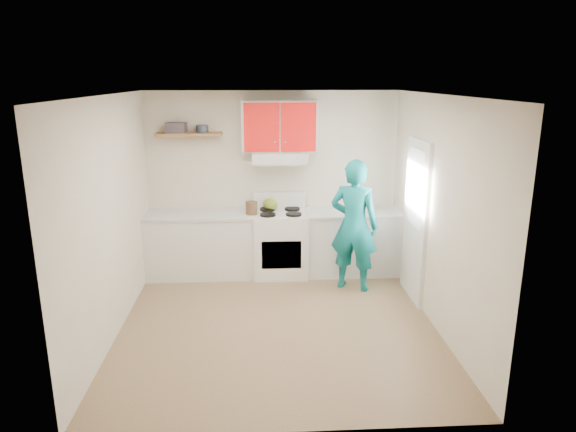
{
  "coord_description": "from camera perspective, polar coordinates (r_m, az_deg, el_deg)",
  "views": [
    {
      "loc": [
        -0.19,
        -5.45,
        2.78
      ],
      "look_at": [
        0.15,
        0.55,
        1.15
      ],
      "focal_mm": 32.04,
      "sensor_mm": 36.0,
      "label": 1
    }
  ],
  "objects": [
    {
      "name": "back_wall",
      "position": [
        7.5,
        -1.74,
        3.79
      ],
      "size": [
        3.6,
        0.04,
        2.6
      ],
      "primitive_type": "cube",
      "color": "beige",
      "rests_on": "floor"
    },
    {
      "name": "door_glass",
      "position": [
        6.58,
        13.97,
        3.07
      ],
      "size": [
        0.01,
        0.55,
        0.95
      ],
      "primitive_type": "cube",
      "color": "white",
      "rests_on": "door"
    },
    {
      "name": "left_wall",
      "position": [
        5.87,
        -19.04,
        -0.28
      ],
      "size": [
        0.04,
        3.8,
        2.6
      ],
      "primitive_type": "cube",
      "color": "beige",
      "rests_on": "floor"
    },
    {
      "name": "front_wall",
      "position": [
        3.85,
        -0.15,
        -7.45
      ],
      "size": [
        3.6,
        0.04,
        2.6
      ],
      "primitive_type": "cube",
      "color": "beige",
      "rests_on": "floor"
    },
    {
      "name": "cutting_board",
      "position": [
        7.34,
        6.53,
        0.3
      ],
      "size": [
        0.35,
        0.29,
        0.02
      ],
      "primitive_type": "cube",
      "rotation": [
        0.0,
        0.0,
        -0.24
      ],
      "color": "olive",
      "rests_on": "counter_right"
    },
    {
      "name": "right_wall",
      "position": [
        5.99,
        16.28,
        0.24
      ],
      "size": [
        0.04,
        3.8,
        2.6
      ],
      "primitive_type": "cube",
      "color": "beige",
      "rests_on": "floor"
    },
    {
      "name": "person",
      "position": [
        6.84,
        7.34,
        -1.04
      ],
      "size": [
        0.76,
        0.65,
        1.77
      ],
      "primitive_type": "imported",
      "rotation": [
        0.0,
        0.0,
        2.71
      ],
      "color": "#0E7A80",
      "rests_on": "floor"
    },
    {
      "name": "books",
      "position": [
        7.32,
        -12.31,
        9.56
      ],
      "size": [
        0.29,
        0.22,
        0.14
      ],
      "primitive_type": "cube",
      "rotation": [
        0.0,
        0.0,
        -0.11
      ],
      "color": "#453D44",
      "rests_on": "shelf"
    },
    {
      "name": "tin",
      "position": [
        7.27,
        -9.5,
        9.53
      ],
      "size": [
        0.19,
        0.19,
        0.1
      ],
      "primitive_type": "cylinder",
      "rotation": [
        0.0,
        0.0,
        -0.11
      ],
      "color": "#333D4C",
      "rests_on": "shelf"
    },
    {
      "name": "door",
      "position": [
        6.69,
        13.96,
        -0.49
      ],
      "size": [
        0.05,
        0.85,
        2.05
      ],
      "primitive_type": "cube",
      "color": "white",
      "rests_on": "floor"
    },
    {
      "name": "ceiling",
      "position": [
        5.46,
        -1.28,
        13.28
      ],
      "size": [
        3.6,
        3.8,
        0.04
      ],
      "primitive_type": "cube",
      "color": "white",
      "rests_on": "floor"
    },
    {
      "name": "stove",
      "position": [
        7.4,
        -0.84,
        -3.08
      ],
      "size": [
        0.76,
        0.65,
        0.92
      ],
      "primitive_type": "cube",
      "color": "white",
      "rests_on": "floor"
    },
    {
      "name": "range_hood",
      "position": [
        7.22,
        -0.92,
        6.53
      ],
      "size": [
        0.76,
        0.44,
        0.15
      ],
      "primitive_type": "cube",
      "color": "silver",
      "rests_on": "back_wall"
    },
    {
      "name": "floor",
      "position": [
        6.12,
        -1.13,
        -11.84
      ],
      "size": [
        3.8,
        3.8,
        0.0
      ],
      "primitive_type": "plane",
      "color": "brown",
      "rests_on": "ground"
    },
    {
      "name": "counter_right",
      "position": [
        7.54,
        7.08,
        -2.93
      ],
      "size": [
        1.32,
        0.6,
        0.9
      ],
      "primitive_type": "cube",
      "color": "silver",
      "rests_on": "floor"
    },
    {
      "name": "counter_left",
      "position": [
        7.47,
        -9.63,
        -3.21
      ],
      "size": [
        1.52,
        0.6,
        0.9
      ],
      "primitive_type": "cube",
      "color": "silver",
      "rests_on": "floor"
    },
    {
      "name": "kettle",
      "position": [
        7.4,
        -1.99,
        1.34
      ],
      "size": [
        0.22,
        0.22,
        0.18
      ],
      "primitive_type": "ellipsoid",
      "rotation": [
        0.0,
        0.0,
        0.02
      ],
      "color": "olive",
      "rests_on": "stove"
    },
    {
      "name": "upper_cabinets",
      "position": [
        7.22,
        -0.95,
        9.94
      ],
      "size": [
        1.02,
        0.33,
        0.7
      ],
      "primitive_type": "cube",
      "color": "red",
      "rests_on": "back_wall"
    },
    {
      "name": "silicone_mat",
      "position": [
        7.49,
        9.5,
        0.45
      ],
      "size": [
        0.34,
        0.3,
        0.01
      ],
      "primitive_type": "cube",
      "rotation": [
        0.0,
        0.0,
        0.16
      ],
      "color": "red",
      "rests_on": "counter_right"
    },
    {
      "name": "shelf",
      "position": [
        7.3,
        -10.92,
        8.94
      ],
      "size": [
        0.9,
        0.3,
        0.04
      ],
      "primitive_type": "cube",
      "color": "brown",
      "rests_on": "back_wall"
    },
    {
      "name": "crock",
      "position": [
        7.19,
        -4.06,
        0.81
      ],
      "size": [
        0.22,
        0.22,
        0.2
      ],
      "primitive_type": "cylinder",
      "rotation": [
        0.0,
        0.0,
        0.39
      ],
      "color": "#48331F",
      "rests_on": "counter_left"
    }
  ]
}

